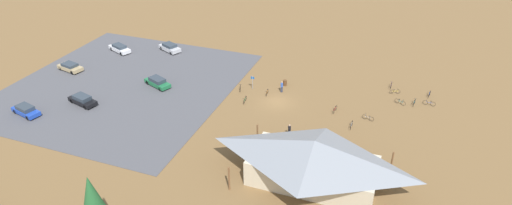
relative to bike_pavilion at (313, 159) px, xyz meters
name	(u,v)px	position (x,y,z in m)	size (l,w,h in m)	color
ground	(277,102)	(9.06, -15.52, -3.11)	(160.00, 160.00, 0.00)	brown
parking_lot_asphalt	(125,84)	(33.26, -12.49, -3.08)	(33.32, 35.65, 0.05)	#4C4C51
bike_pavilion	(313,159)	(0.00, 0.00, 0.00)	(16.49, 9.23, 5.47)	beige
trash_bin	(285,83)	(9.51, -20.96, -2.66)	(0.60, 0.60, 0.90)	brown
lot_sign	(253,81)	(13.85, -18.13, -1.70)	(0.56, 0.08, 2.20)	#99999E
pine_far_west	(92,197)	(17.15, 14.48, 1.49)	(2.51, 2.51, 6.97)	brown
bicycle_teal_by_bin	(414,102)	(-9.82, -21.67, -2.73)	(0.48, 1.67, 0.83)	black
bicycle_blue_lone_west	(429,94)	(-11.81, -25.06, -2.72)	(0.48, 1.67, 0.88)	black
bicycle_green_edge_north	(245,100)	(13.43, -13.87, -2.72)	(0.48, 1.81, 0.85)	black
bicycle_silver_yard_center	(368,118)	(-4.10, -15.12, -2.75)	(1.64, 0.54, 0.83)	black
bicycle_black_yard_right	(240,88)	(15.45, -17.02, -2.73)	(0.68, 1.59, 0.85)	black
bicycle_white_edge_south	(351,125)	(-2.29, -12.51, -2.71)	(0.48, 1.79, 0.86)	black
bicycle_purple_trailside	(391,86)	(-6.18, -25.89, -2.72)	(0.48, 1.69, 0.85)	black
bicycle_orange_lone_east	(267,93)	(11.13, -17.14, -2.75)	(0.48, 1.62, 0.81)	black
bicycle_yellow_near_sign	(395,92)	(-6.89, -24.16, -2.76)	(1.53, 0.71, 0.76)	black
bicycle_red_near_porch	(335,109)	(0.56, -15.74, -2.73)	(0.48, 1.79, 0.81)	black
bicycle_teal_yard_left	(400,102)	(-7.88, -21.12, -2.73)	(1.56, 0.77, 0.87)	black
bicycle_blue_yard_front	(429,103)	(-11.83, -22.21, -2.73)	(1.75, 0.48, 0.79)	black
car_tan_second_row	(70,67)	(44.71, -13.61, -2.42)	(4.74, 2.77, 1.26)	tan
car_green_back_corner	(157,82)	(28.06, -13.82, -2.38)	(4.94, 3.35, 1.37)	#1E6B3D
car_white_far_end	(120,48)	(41.69, -23.12, -2.38)	(5.05, 3.39, 1.34)	white
car_silver_mid_lot	(170,47)	(33.26, -26.58, -2.36)	(4.84, 3.59, 1.40)	#BCBCC1
car_blue_by_curb	(26,110)	(40.71, -0.07, -2.39)	(4.75, 2.71, 1.35)	#1E42B2
car_black_end_stall	(82,100)	(35.27, -5.19, -2.39)	(4.88, 2.84, 1.34)	black
visitor_by_pavilion	(282,86)	(9.33, -18.71, -2.17)	(0.37, 0.36, 1.79)	#2D3347
visitor_at_bikes	(289,130)	(4.89, -7.75, -2.21)	(0.36, 0.40, 1.71)	#2D3347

